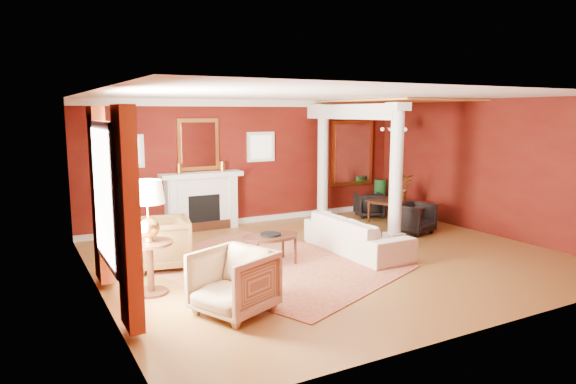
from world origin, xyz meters
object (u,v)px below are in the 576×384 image
armchair_leopard (161,241)px  coffee_table (271,238)px  sofa (357,229)px  side_table (148,216)px  dining_table (403,206)px  armchair_stripe (233,279)px

armchair_leopard → coffee_table: armchair_leopard is taller
sofa → side_table: 4.02m
side_table → dining_table: size_ratio=1.10×
side_table → sofa: bearing=5.5°
side_table → armchair_stripe: bearing=-58.8°
coffee_table → side_table: size_ratio=0.61×
armchair_stripe → coffee_table: 2.23m
sofa → coffee_table: bearing=86.7°
sofa → dining_table: bearing=-59.0°
armchair_leopard → coffee_table: bearing=80.3°
armchair_leopard → sofa: bearing=89.6°
coffee_table → dining_table: dining_table is taller
sofa → armchair_leopard: armchair_leopard is taller
armchair_stripe → dining_table: 6.40m
sofa → side_table: side_table is taller
armchair_stripe → side_table: side_table is taller
side_table → armchair_leopard: bearing=67.9°
armchair_stripe → side_table: bearing=-172.6°
armchair_leopard → side_table: side_table is taller
armchair_stripe → armchair_leopard: bearing=163.4°
side_table → dining_table: 6.66m
armchair_leopard → coffee_table: (1.72, -0.68, -0.00)m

